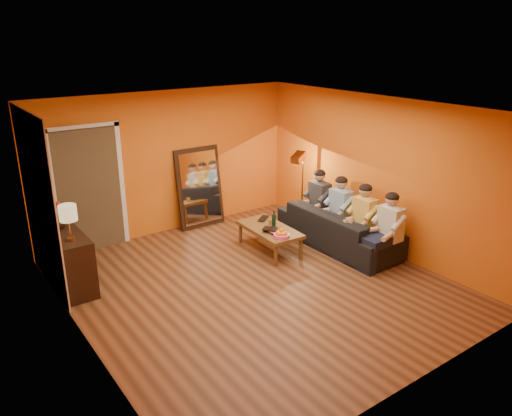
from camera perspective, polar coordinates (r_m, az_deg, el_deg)
room_shell at (r=7.27m, az=-1.65°, el=1.41°), size 5.00×5.50×2.60m
white_accent at (r=7.59m, az=-23.56°, el=0.53°), size 0.02×1.90×2.58m
doorway_recess at (r=8.89m, az=-18.79°, el=2.07°), size 1.06×0.30×2.10m
door_jamb_left at (r=8.64m, az=-22.13°, el=1.17°), size 0.08×0.06×2.20m
door_jamb_right at (r=8.94m, az=-15.10°, el=2.56°), size 0.08×0.06×2.20m
door_header at (r=8.53m, az=-19.33°, el=8.74°), size 1.22×0.06×0.08m
mirror_frame at (r=9.54m, az=-6.49°, el=2.36°), size 0.92×0.27×1.51m
mirror_glass at (r=9.51m, az=-6.37°, el=2.30°), size 0.78×0.21×1.35m
sideboard at (r=7.76m, az=-20.60°, el=-5.63°), size 0.44×1.18×0.85m
table_lamp at (r=7.24m, az=-20.58°, el=-1.60°), size 0.24×0.24×0.51m
sofa at (r=8.79m, az=9.39°, el=-2.26°), size 2.30×0.90×0.67m
coffee_table at (r=8.54m, az=1.55°, el=-3.57°), size 0.68×1.25×0.42m
floor_lamp at (r=9.48m, az=5.30°, el=2.02°), size 0.36×0.33×1.44m
dog at (r=8.27m, az=11.18°, el=-3.61°), size 0.45×0.65×0.72m
person_far_left at (r=8.16m, az=15.07°, el=-2.35°), size 0.70×0.44×1.22m
person_mid_left at (r=8.49m, az=12.24°, el=-1.25°), size 0.70×0.44×1.22m
person_mid_right at (r=8.84m, az=9.63°, el=-0.23°), size 0.70×0.44×1.22m
person_far_right at (r=9.21m, az=7.23°, el=0.71°), size 0.70×0.44×1.22m
fruit_bowl at (r=8.04m, az=2.94°, el=-2.86°), size 0.26×0.26×0.16m
wine_bottle at (r=8.39m, az=2.05°, el=-1.31°), size 0.07×0.07×0.31m
tumbler at (r=8.60m, az=1.72°, el=-1.56°), size 0.12×0.12×0.09m
laptop at (r=8.81m, az=1.13°, el=-1.25°), size 0.38×0.35×0.02m
book_lower at (r=8.20m, az=1.41°, el=-2.88°), size 0.24×0.29×0.02m
book_mid at (r=8.21m, az=1.42°, el=-2.70°), size 0.19×0.26×0.02m
book_upper at (r=8.18m, az=1.45°, el=-2.63°), size 0.28×0.30×0.02m
vase at (r=7.79m, az=-21.56°, el=-1.44°), size 0.20×0.20×0.21m
flowers at (r=7.72m, az=-21.77°, el=0.14°), size 0.17×0.17×0.42m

